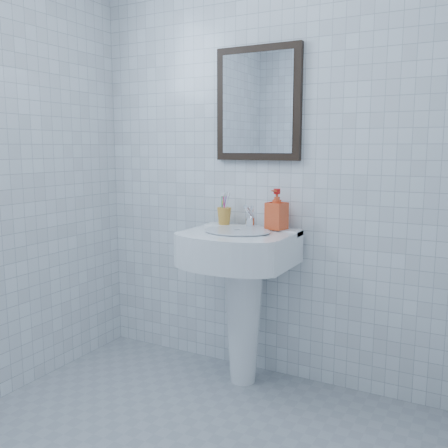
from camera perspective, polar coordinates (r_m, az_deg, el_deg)
The scene contains 6 objects.
wall_back at distance 2.82m, azimuth 5.07°, elevation 7.47°, with size 2.20×0.02×2.50m, color silver.
washbasin at distance 2.74m, azimuth 2.02°, elevation -6.50°, with size 0.57×0.42×0.88m.
faucet at distance 2.77m, azimuth 3.01°, elevation 0.69°, with size 0.05×0.12×0.13m.
toothbrush_cup at distance 2.87m, azimuth 0.02°, elevation 0.93°, with size 0.08×0.08×0.10m, color gold, non-canonical shape.
soap_dispenser at distance 2.71m, azimuth 6.04°, elevation 1.67°, with size 0.10×0.10×0.22m, color red.
wall_mirror at distance 2.83m, azimuth 3.92°, elevation 13.56°, with size 0.50×0.04×0.62m.
Camera 1 is at (1.11, -1.39, 1.31)m, focal length 40.00 mm.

